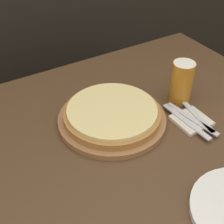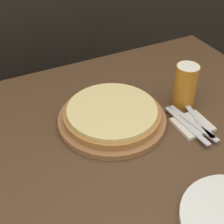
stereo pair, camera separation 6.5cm
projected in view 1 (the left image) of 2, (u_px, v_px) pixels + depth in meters
name	position (u px, v px, depth m)	size (l,w,h in m)	color
dining_table	(117.00, 218.00, 1.19)	(1.43, 1.08, 0.75)	#4C331E
pizza_on_board	(112.00, 115.00, 1.03)	(0.36, 0.36, 0.06)	#99663D
beer_glass	(182.00, 81.00, 1.09)	(0.08, 0.08, 0.15)	#B7701E
napkin_stack	(191.00, 121.00, 1.04)	(0.11, 0.11, 0.01)	beige
fork	(186.00, 121.00, 1.03)	(0.03, 0.21, 0.00)	silver
dinner_knife	(192.00, 119.00, 1.04)	(0.05, 0.21, 0.00)	silver
spoon	(197.00, 116.00, 1.05)	(0.05, 0.18, 0.00)	silver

